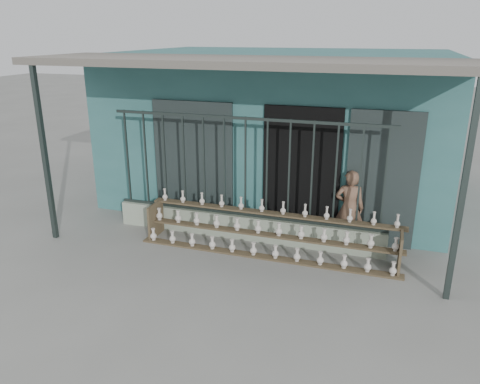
% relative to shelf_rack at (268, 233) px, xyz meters
% --- Properties ---
extents(ground, '(60.00, 60.00, 0.00)m').
position_rel_shelf_rack_xyz_m(ground, '(-0.54, -0.89, -0.36)').
color(ground, slate).
extents(workshop_building, '(7.40, 6.60, 3.21)m').
position_rel_shelf_rack_xyz_m(workshop_building, '(-0.54, 3.34, 1.26)').
color(workshop_building, '#2E6261').
rests_on(workshop_building, ground).
extents(parapet_wall, '(5.00, 0.20, 0.45)m').
position_rel_shelf_rack_xyz_m(parapet_wall, '(-0.54, 0.41, -0.14)').
color(parapet_wall, '#93A089').
rests_on(parapet_wall, ground).
extents(security_fence, '(5.00, 0.04, 1.80)m').
position_rel_shelf_rack_xyz_m(security_fence, '(-0.54, 0.41, 0.99)').
color(security_fence, '#283330').
rests_on(security_fence, parapet_wall).
extents(shelf_rack, '(4.50, 0.68, 0.85)m').
position_rel_shelf_rack_xyz_m(shelf_rack, '(0.00, 0.00, 0.00)').
color(shelf_rack, brown).
rests_on(shelf_rack, ground).
extents(elderly_woman, '(0.53, 0.37, 1.37)m').
position_rel_shelf_rack_xyz_m(elderly_woman, '(1.26, 0.76, 0.33)').
color(elderly_woman, brown).
rests_on(elderly_woman, ground).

